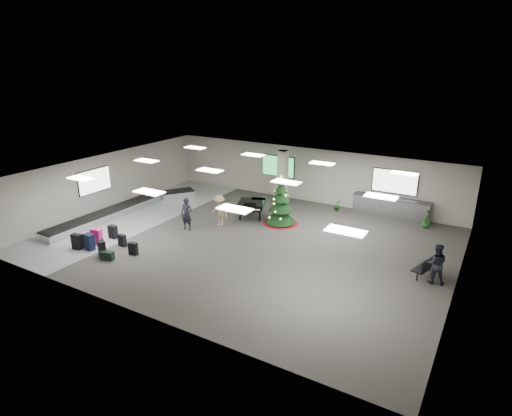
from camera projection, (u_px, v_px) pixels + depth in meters
The scene contains 20 objects.
ground at pixel (247, 241), 20.06m from camera, with size 18.00×18.00×0.00m, color #393734.
room_envelope at pixel (247, 188), 20.03m from camera, with size 18.02×14.02×3.21m.
baggage_carousel at pixel (125, 209), 23.67m from camera, with size 2.28×9.71×0.43m.
service_counter at pixel (391, 207), 22.92m from camera, with size 4.05×0.65×1.08m.
suitcase_0 at pixel (77, 242), 19.08m from camera, with size 0.49×0.32×0.73m.
suitcase_1 at pixel (102, 248), 18.37m from camera, with size 0.53×0.43×0.75m.
pink_suitcase at pixel (97, 237), 19.53m from camera, with size 0.54×0.37×0.79m.
suitcase_3 at pixel (122, 240), 19.39m from camera, with size 0.38×0.23×0.58m.
navy_suitcase at pixel (89, 242), 19.01m from camera, with size 0.51×0.34×0.76m.
green_duffel at pixel (107, 256), 18.12m from camera, with size 0.60×0.43×0.38m.
suitcase_7 at pixel (133, 249), 18.55m from camera, with size 0.42×0.27×0.58m.
suitcase_8 at pixel (113, 232), 20.25m from camera, with size 0.43×0.25×0.65m.
christmas_tree at pixel (281, 207), 21.87m from camera, with size 1.84×1.84×2.63m.
grand_piano at pixel (251, 204), 22.88m from camera, with size 1.89×2.11×0.99m.
bench at pixel (427, 265), 16.61m from camera, with size 0.83×1.45×0.87m.
traveler_a at pixel (187, 214), 21.12m from camera, with size 0.60×0.39×1.64m, color black.
traveler_b at pixel (220, 211), 21.65m from camera, with size 1.04×0.60×1.60m, color #977E5D.
traveler_bench at pixel (436, 264), 16.02m from camera, with size 0.78×0.61×1.60m, color black.
potted_plant_left at pixel (337, 205), 23.88m from camera, with size 0.39×0.32×0.71m, color #194415.
potted_plant_right at pixel (426, 221), 21.50m from camera, with size 0.42×0.42×0.75m, color #194415.
Camera 1 is at (9.71, -15.70, 8.03)m, focal length 30.00 mm.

